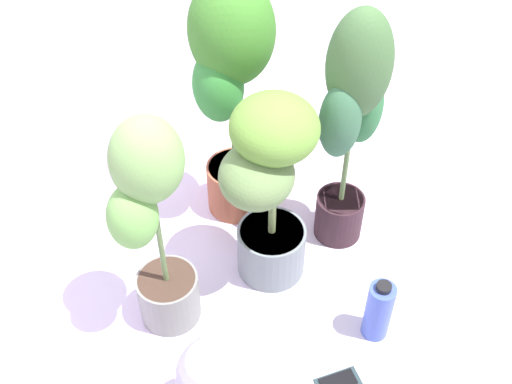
# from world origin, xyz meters

# --- Properties ---
(ground_plane) EXTENTS (8.00, 8.00, 0.00)m
(ground_plane) POSITION_xyz_m (0.00, 0.00, 0.00)
(ground_plane) COLOR silver
(ground_plane) RESTS_ON ground
(potted_plant_front_right) EXTENTS (0.33, 0.27, 0.95)m
(potted_plant_front_right) POSITION_xyz_m (0.31, -0.08, 0.57)
(potted_plant_front_right) COLOR #341E25
(potted_plant_front_right) RESTS_ON ground
(potted_plant_back_right) EXTENTS (0.37, 0.34, 0.98)m
(potted_plant_back_right) POSITION_xyz_m (0.29, 0.35, 0.61)
(potted_plant_back_right) COLOR #9A5136
(potted_plant_back_right) RESTS_ON ground
(potted_plant_center) EXTENTS (0.42, 0.38, 0.75)m
(potted_plant_center) POSITION_xyz_m (0.02, 0.10, 0.44)
(potted_plant_center) COLOR slate
(potted_plant_center) RESTS_ON ground
(potted_plant_back_left) EXTENTS (0.28, 0.21, 0.84)m
(potted_plant_back_left) POSITION_xyz_m (-0.29, 0.35, 0.47)
(potted_plant_back_left) COLOR slate
(potted_plant_back_left) RESTS_ON ground
(cell_phone) EXTENTS (0.15, 0.15, 0.01)m
(cell_phone) POSITION_xyz_m (-0.31, -0.27, 0.00)
(cell_phone) COLOR #273A3E
(cell_phone) RESTS_ON ground
(floor_fan) EXTENTS (0.25, 0.25, 0.36)m
(floor_fan) POSITION_xyz_m (-0.56, 0.03, 0.23)
(floor_fan) COLOR black
(floor_fan) RESTS_ON ground
(nutrient_bottle) EXTENTS (0.09, 0.09, 0.25)m
(nutrient_bottle) POSITION_xyz_m (-0.08, -0.33, 0.12)
(nutrient_bottle) COLOR #435BBE
(nutrient_bottle) RESTS_ON ground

